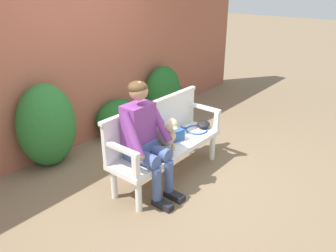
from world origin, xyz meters
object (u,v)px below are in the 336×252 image
object	(u,v)px
person_seated	(144,136)
tennis_racket	(194,130)
dog_on_bench	(167,133)
sports_bag	(171,135)
baseball_glove	(204,124)
garden_bench	(168,150)

from	to	relation	value
person_seated	tennis_racket	world-z (taller)	person_seated
dog_on_bench	sports_bag	xyz separation A→B (m)	(0.22, 0.12, -0.14)
baseball_glove	sports_bag	world-z (taller)	sports_bag
garden_bench	sports_bag	world-z (taller)	sports_bag
person_seated	dog_on_bench	size ratio (longest dim) A/B	3.10
garden_bench	person_seated	distance (m)	0.53
person_seated	sports_bag	bearing A→B (deg)	7.84
garden_bench	person_seated	bearing A→B (deg)	-178.52
tennis_racket	sports_bag	world-z (taller)	sports_bag
tennis_racket	person_seated	bearing A→B (deg)	-179.09
sports_bag	garden_bench	bearing A→B (deg)	-153.63
tennis_racket	baseball_glove	distance (m)	0.16
tennis_racket	sports_bag	bearing A→B (deg)	172.00
dog_on_bench	baseball_glove	xyz separation A→B (m)	(0.80, 0.02, -0.17)
baseball_glove	sports_bag	bearing A→B (deg)	139.55
garden_bench	person_seated	world-z (taller)	person_seated
person_seated	dog_on_bench	world-z (taller)	person_seated
baseball_glove	sports_bag	xyz separation A→B (m)	(-0.57, 0.10, 0.03)
dog_on_bench	person_seated	bearing A→B (deg)	171.80
person_seated	dog_on_bench	xyz separation A→B (m)	(0.32, -0.05, -0.07)
sports_bag	person_seated	bearing A→B (deg)	-172.16
dog_on_bench	tennis_racket	world-z (taller)	dog_on_bench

